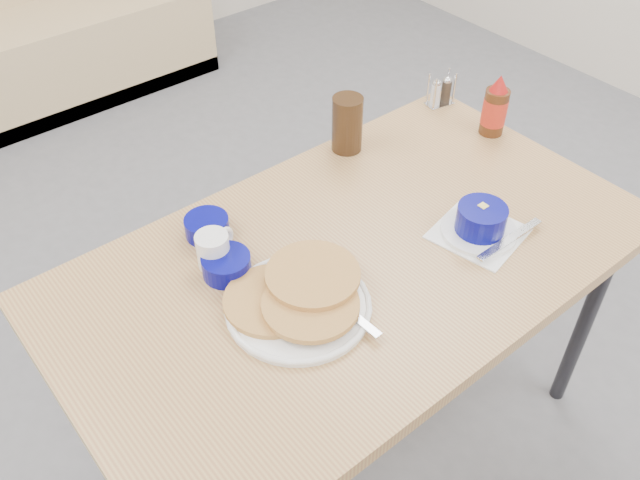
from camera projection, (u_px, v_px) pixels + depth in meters
booth_bench at (9, 38)px, 3.30m from camera, size 1.90×0.56×1.22m
dining_table at (355, 273)px, 1.61m from camera, size 1.40×0.80×0.76m
pancake_plate at (299, 299)px, 1.44m from camera, size 0.32×0.33×0.06m
coffee_mug at (214, 249)px, 1.52m from camera, size 0.11×0.08×0.09m
grits_setting at (481, 223)px, 1.60m from camera, size 0.25×0.23×0.08m
creamer_bowl at (207, 227)px, 1.61m from camera, size 0.11×0.11×0.05m
butter_bowl at (226, 265)px, 1.51m from camera, size 0.11×0.11×0.05m
amber_tumbler at (347, 124)px, 1.84m from camera, size 0.09×0.09×0.16m
condiment_caddy at (441, 93)px, 2.04m from camera, size 0.09×0.06×0.10m
syrup_bottle at (495, 108)px, 1.90m from camera, size 0.07×0.07×0.18m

